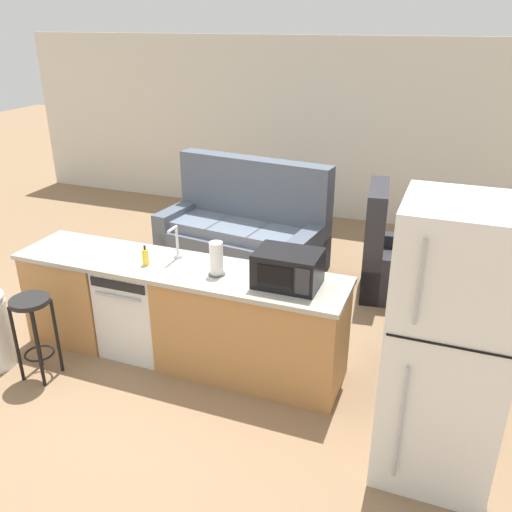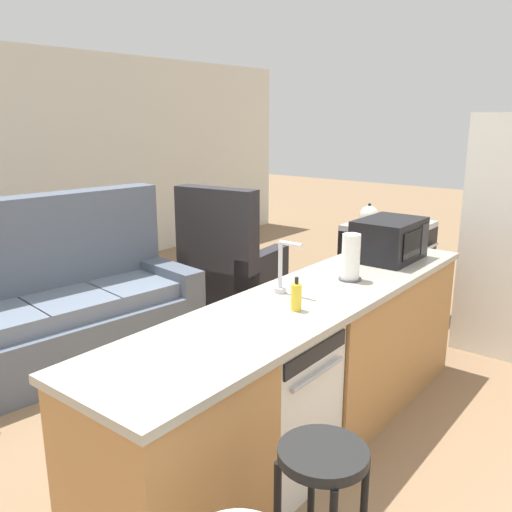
# 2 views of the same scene
# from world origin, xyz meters

# --- Properties ---
(ground_plane) EXTENTS (24.00, 24.00, 0.00)m
(ground_plane) POSITION_xyz_m (0.00, 0.00, 0.00)
(ground_plane) COLOR #896B4C
(kitchen_counter) EXTENTS (2.94, 0.66, 0.90)m
(kitchen_counter) POSITION_xyz_m (0.24, 0.00, 0.42)
(kitchen_counter) COLOR #B77F47
(kitchen_counter) RESTS_ON ground_plane
(dishwasher) EXTENTS (0.58, 0.61, 0.84)m
(dishwasher) POSITION_xyz_m (-0.25, -0.00, 0.42)
(dishwasher) COLOR white
(dishwasher) RESTS_ON ground_plane
(stove_range) EXTENTS (0.76, 0.68, 0.90)m
(stove_range) POSITION_xyz_m (2.35, 0.55, 0.45)
(stove_range) COLOR black
(stove_range) RESTS_ON ground_plane
(microwave) EXTENTS (0.50, 0.37, 0.28)m
(microwave) POSITION_xyz_m (1.13, -0.00, 1.04)
(microwave) COLOR black
(microwave) RESTS_ON kitchen_counter
(sink_faucet) EXTENTS (0.07, 0.18, 0.30)m
(sink_faucet) POSITION_xyz_m (0.08, 0.14, 1.03)
(sink_faucet) COLOR silver
(sink_faucet) RESTS_ON kitchen_counter
(paper_towel_roll) EXTENTS (0.14, 0.14, 0.28)m
(paper_towel_roll) POSITION_xyz_m (0.54, -0.03, 1.04)
(paper_towel_roll) COLOR #4C4C51
(paper_towel_roll) RESTS_ON kitchen_counter
(soap_bottle) EXTENTS (0.06, 0.06, 0.18)m
(soap_bottle) POSITION_xyz_m (-0.10, -0.07, 0.97)
(soap_bottle) COLOR yellow
(soap_bottle) RESTS_ON kitchen_counter
(kettle) EXTENTS (0.21, 0.17, 0.19)m
(kettle) POSITION_xyz_m (2.18, 0.68, 0.99)
(kettle) COLOR silver
(kettle) RESTS_ON stove_range
(bar_stool) EXTENTS (0.32, 0.32, 0.74)m
(bar_stool) POSITION_xyz_m (-0.83, -0.69, 0.54)
(bar_stool) COLOR black
(bar_stool) RESTS_ON ground_plane
(couch) EXTENTS (2.10, 1.14, 1.27)m
(couch) POSITION_xyz_m (-0.09, 2.14, 0.39)
(couch) COLOR #515B6B
(couch) RESTS_ON ground_plane
(armchair) EXTENTS (0.90, 0.94, 1.20)m
(armchair) POSITION_xyz_m (1.71, 1.97, 0.35)
(armchair) COLOR #2D2D33
(armchair) RESTS_ON ground_plane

